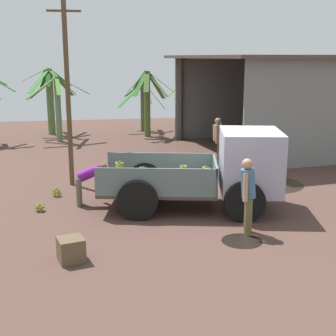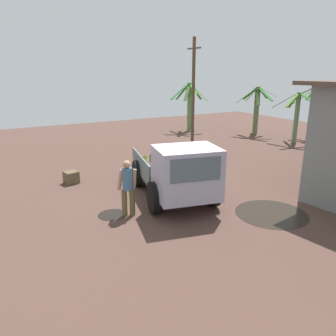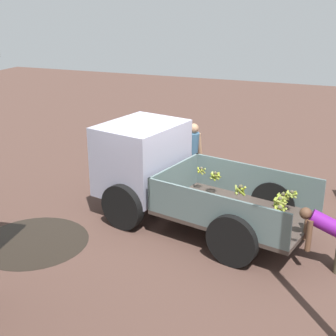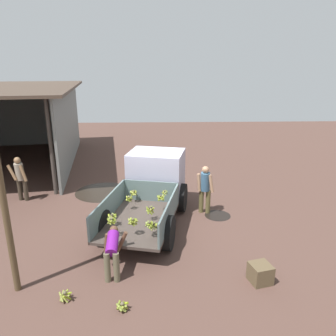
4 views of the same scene
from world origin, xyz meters
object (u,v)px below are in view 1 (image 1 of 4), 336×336
person_foreground_visitor (248,192)px  wooden_crate_0 (71,250)px  cargo_truck (230,168)px  banana_bunch_on_ground_0 (40,207)px  person_worker_loading (88,179)px  utility_pole (68,90)px  person_bystander_near_shed (219,139)px  banana_bunch_on_ground_1 (56,192)px

person_foreground_visitor → wooden_crate_0: person_foreground_visitor is taller
cargo_truck → banana_bunch_on_ground_0: size_ratio=17.45×
cargo_truck → wooden_crate_0: cargo_truck is taller
cargo_truck → wooden_crate_0: size_ratio=10.19×
person_worker_loading → wooden_crate_0: person_worker_loading is taller
person_worker_loading → banana_bunch_on_ground_0: person_worker_loading is taller
person_foreground_visitor → cargo_truck: bearing=-79.6°
cargo_truck → utility_pole: 5.27m
person_worker_loading → person_bystander_near_shed: bearing=40.1°
banana_bunch_on_ground_1 → wooden_crate_0: (0.49, -4.34, 0.09)m
person_worker_loading → banana_bunch_on_ground_1: bearing=133.5°
cargo_truck → person_bystander_near_shed: cargo_truck is taller
cargo_truck → person_worker_loading: 3.62m
person_worker_loading → person_bystander_near_shed: 6.03m
utility_pole → banana_bunch_on_ground_0: (-0.74, -2.41, -2.70)m
wooden_crate_0 → banana_bunch_on_ground_1: bearing=96.4°
person_bystander_near_shed → banana_bunch_on_ground_0: person_bystander_near_shed is taller
utility_pole → person_bystander_near_shed: utility_pole is taller
banana_bunch_on_ground_0 → person_foreground_visitor: bearing=-27.1°
person_worker_loading → banana_bunch_on_ground_0: bearing=-165.2°
person_worker_loading → wooden_crate_0: size_ratio=2.35×
cargo_truck → person_bystander_near_shed: (1.13, 4.82, -0.12)m
banana_bunch_on_ground_1 → wooden_crate_0: size_ratio=0.63×
utility_pole → banana_bunch_on_ground_0: 3.69m
cargo_truck → banana_bunch_on_ground_1: 4.82m
person_worker_loading → cargo_truck: bearing=-15.0°
person_foreground_visitor → wooden_crate_0: 3.86m
person_foreground_visitor → person_worker_loading: size_ratio=1.53×
cargo_truck → wooden_crate_0: 4.67m
utility_pole → banana_bunch_on_ground_1: utility_pole is taller
banana_bunch_on_ground_1 → wooden_crate_0: 4.37m
person_worker_loading → wooden_crate_0: 3.47m
cargo_truck → person_worker_loading: size_ratio=4.33×
person_foreground_visitor → person_bystander_near_shed: size_ratio=0.99×
person_foreground_visitor → banana_bunch_on_ground_1: size_ratio=5.70×
banana_bunch_on_ground_0 → person_bystander_near_shed: bearing=35.9°
wooden_crate_0 → person_worker_loading: bearing=83.5°
utility_pole → banana_bunch_on_ground_1: bearing=-109.1°
wooden_crate_0 → person_foreground_visitor: bearing=11.7°
person_worker_loading → banana_bunch_on_ground_1: size_ratio=3.74×
banana_bunch_on_ground_1 → person_worker_loading: bearing=-46.4°
cargo_truck → banana_bunch_on_ground_0: cargo_truck is taller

